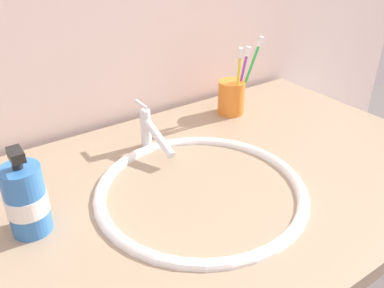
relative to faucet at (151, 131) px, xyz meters
The scene contains 7 objects.
sink_basin 0.21m from the faucet, 90.00° to the right, with size 0.41×0.41×0.12m.
faucet is the anchor object (origin of this frame).
toothbrush_cup 0.28m from the faucet, 10.92° to the left, with size 0.07×0.07×0.09m, color orange.
toothbrush_purple 0.31m from the faucet, ahead, with size 0.03×0.03×0.17m.
toothbrush_green 0.32m from the faucet, ahead, with size 0.06×0.04×0.20m.
toothbrush_yellow 0.28m from the faucet, ahead, with size 0.02×0.03×0.18m.
soap_dispenser 0.32m from the faucet, 158.13° to the right, with size 0.07×0.07×0.16m.
Camera 1 is at (-0.37, -0.53, 1.34)m, focal length 37.48 mm.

